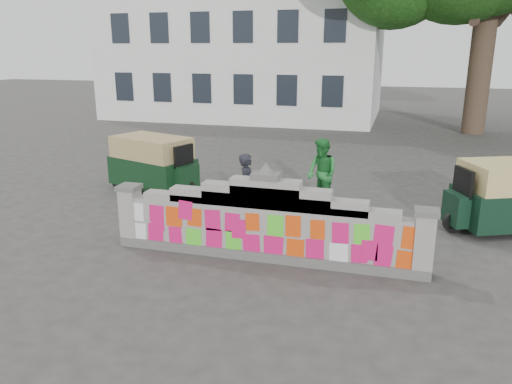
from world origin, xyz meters
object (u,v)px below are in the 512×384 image
at_px(cyclist_bike, 247,212).
at_px(cyclist_rider, 247,198).
at_px(rickshaw_left, 154,163).
at_px(rickshaw_right, 512,195).
at_px(pedestrian, 322,173).

distance_m(cyclist_bike, cyclist_rider, 0.33).
height_order(rickshaw_left, rickshaw_right, rickshaw_right).
xyz_separation_m(cyclist_bike, pedestrian, (1.35, 2.34, 0.46)).
bearing_deg(cyclist_rider, rickshaw_left, 41.59).
bearing_deg(pedestrian, rickshaw_right, 37.96).
height_order(cyclist_rider, pedestrian, pedestrian).
relative_size(cyclist_rider, pedestrian, 0.86).
bearing_deg(cyclist_rider, rickshaw_right, -86.31).
height_order(pedestrian, rickshaw_right, pedestrian).
bearing_deg(cyclist_bike, cyclist_rider, -103.17).
bearing_deg(cyclist_rider, cyclist_bike, 76.83).
distance_m(cyclist_rider, pedestrian, 2.71).
height_order(cyclist_bike, pedestrian, pedestrian).
distance_m(cyclist_bike, pedestrian, 2.74).
distance_m(pedestrian, rickshaw_left, 5.08).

